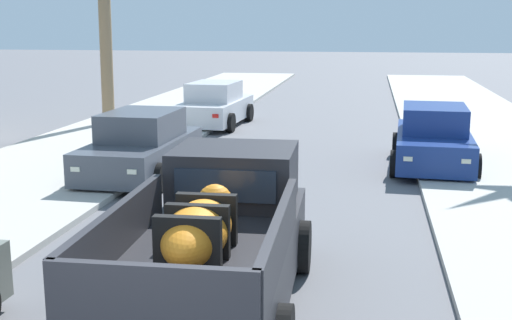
% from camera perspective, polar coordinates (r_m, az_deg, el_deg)
% --- Properties ---
extents(sidewalk_left, '(4.99, 60.00, 0.12)m').
position_cam_1_polar(sidewalk_left, '(17.77, -15.81, -0.08)').
color(sidewalk_left, '#B2AFA8').
rests_on(sidewalk_left, ground).
extents(curb_left, '(0.16, 60.00, 0.10)m').
position_cam_1_polar(curb_left, '(17.33, -12.53, -0.24)').
color(curb_left, silver).
rests_on(curb_left, ground).
extents(curb_right, '(0.16, 60.00, 0.10)m').
position_cam_1_polar(curb_right, '(16.27, 18.51, -1.34)').
color(curb_right, silver).
rests_on(curb_right, ground).
extents(pickup_truck, '(2.32, 5.26, 1.80)m').
position_cam_1_polar(pickup_truck, '(8.41, -3.49, -7.32)').
color(pickup_truck, '#28282D').
rests_on(pickup_truck, ground).
extents(car_left_near, '(2.21, 4.34, 1.54)m').
position_cam_1_polar(car_left_near, '(23.34, -3.54, 4.70)').
color(car_left_near, silver).
rests_on(car_left_near, ground).
extents(car_right_near, '(2.19, 4.33, 1.54)m').
position_cam_1_polar(car_right_near, '(17.12, 14.99, 1.75)').
color(car_right_near, navy).
rests_on(car_right_near, ground).
extents(car_left_mid, '(2.12, 4.30, 1.54)m').
position_cam_1_polar(car_left_mid, '(15.75, -9.82, 1.14)').
color(car_left_mid, '#474C56').
rests_on(car_left_mid, ground).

